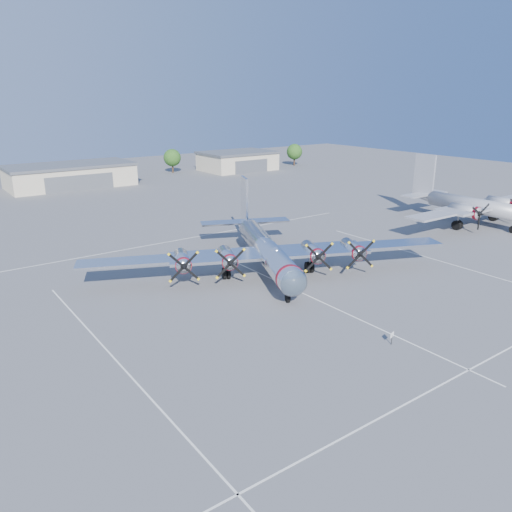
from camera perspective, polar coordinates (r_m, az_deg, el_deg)
ground at (r=56.53m, az=3.96°, el=-3.62°), size 260.00×260.00×0.00m
parking_lines at (r=55.30m, az=5.12°, el=-4.15°), size 60.00×50.08×0.01m
hangar_center at (r=128.07m, az=-20.45°, el=8.65°), size 28.60×14.60×5.40m
hangar_east at (r=148.22m, az=-2.12°, el=10.83°), size 20.60×14.60×5.40m
tree_east at (r=144.22m, az=-9.56°, el=11.02°), size 4.80×4.80×6.64m
tree_far_east at (r=158.49m, az=4.42°, el=11.79°), size 4.80×4.80×6.64m
main_bomber_b29 at (r=61.82m, az=1.02°, el=-1.68°), size 51.95×44.79×9.66m
twin_engine_east at (r=92.26m, az=23.06°, el=3.44°), size 34.20×24.83×10.73m
info_placard at (r=45.23m, az=15.28°, el=-8.83°), size 0.59×0.20×1.15m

